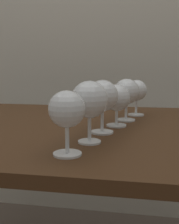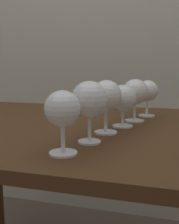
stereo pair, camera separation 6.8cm
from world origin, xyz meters
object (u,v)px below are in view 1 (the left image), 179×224
object	(u,v)px
wine_glass_white	(126,92)
wine_glass_merlot	(137,91)
wine_glass_amber	(67,110)
wine_glass_pinot	(102,97)
wine_glass_chardonnay	(90,100)
wine_glass_cabernet	(117,99)

from	to	relation	value
wine_glass_white	wine_glass_merlot	world-z (taller)	wine_glass_white
wine_glass_amber	wine_glass_merlot	distance (m)	0.53
wine_glass_amber	wine_glass_pinot	xyz separation A→B (m)	(0.05, 0.21, 0.01)
wine_glass_merlot	wine_glass_pinot	bearing A→B (deg)	-107.44
wine_glass_amber	wine_glass_merlot	world-z (taller)	wine_glass_amber
wine_glass_white	wine_glass_merlot	xyz separation A→B (m)	(0.03, 0.11, -0.00)
wine_glass_pinot	wine_glass_merlot	size ratio (longest dim) A/B	1.11
wine_glass_white	wine_glass_pinot	bearing A→B (deg)	-107.54
wine_glass_chardonnay	wine_glass_white	xyz separation A→B (m)	(0.08, 0.30, -0.01)
wine_glass_chardonnay	wine_glass_amber	bearing A→B (deg)	-106.74
wine_glass_cabernet	wine_glass_pinot	bearing A→B (deg)	-108.75
wine_glass_chardonnay	wine_glass_merlot	bearing A→B (deg)	74.48
wine_glass_cabernet	wine_glass_white	bearing A→B (deg)	73.81
wine_glass_amber	wine_glass_chardonnay	xyz separation A→B (m)	(0.03, 0.10, 0.01)
wine_glass_pinot	wine_glass_white	world-z (taller)	wine_glass_pinot
wine_glass_chardonnay	wine_glass_white	size ratio (longest dim) A/B	1.06
wine_glass_pinot	wine_glass_cabernet	world-z (taller)	wine_glass_pinot
wine_glass_amber	wine_glass_cabernet	xyz separation A→B (m)	(0.08, 0.31, -0.01)
wine_glass_chardonnay	wine_glass_white	bearing A→B (deg)	75.13
wine_glass_chardonnay	wine_glass_cabernet	size ratio (longest dim) A/B	1.17
wine_glass_chardonnay	wine_glass_cabernet	bearing A→B (deg)	75.71
wine_glass_chardonnay	wine_glass_pinot	world-z (taller)	wine_glass_chardonnay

